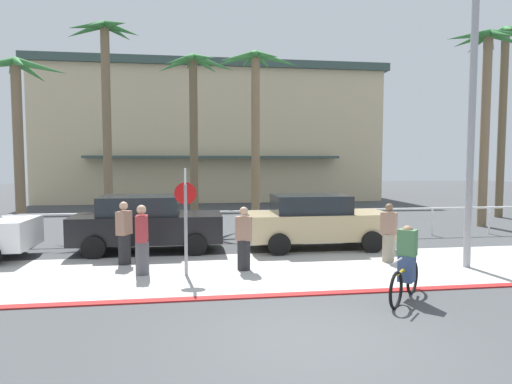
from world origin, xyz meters
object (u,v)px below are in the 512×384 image
(palm_tree_5, at_px, (487,79))
(palm_tree_6, at_px, (504,86))
(pedestrian_3, at_px, (124,236))
(car_black_1, at_px, (146,223))
(pedestrian_1, at_px, (389,235))
(stop_sign_bike_lane, at_px, (186,206))
(palm_tree_1, at_px, (17,104))
(cyclist_yellow_0, at_px, (406,265))
(palm_tree_2, at_px, (105,77))
(car_tan_2, at_px, (316,221))
(pedestrian_2, at_px, (142,243))
(streetlight_curb, at_px, (478,98))
(palm_tree_4, at_px, (255,95))
(palm_tree_3, at_px, (194,97))
(pedestrian_0, at_px, (244,241))

(palm_tree_5, relative_size, palm_tree_6, 0.89)
(pedestrian_3, bearing_deg, palm_tree_6, 24.30)
(car_black_1, distance_m, pedestrian_1, 7.06)
(stop_sign_bike_lane, xyz_separation_m, palm_tree_1, (-6.29, 7.03, 3.18))
(palm_tree_5, relative_size, cyclist_yellow_0, 5.42)
(palm_tree_1, bearing_deg, palm_tree_2, 29.70)
(car_tan_2, bearing_deg, pedestrian_2, -153.15)
(palm_tree_6, distance_m, pedestrian_3, 19.02)
(palm_tree_1, bearing_deg, car_tan_2, -22.61)
(car_black_1, bearing_deg, pedestrian_2, -86.02)
(pedestrian_2, bearing_deg, streetlight_curb, -4.48)
(palm_tree_2, height_order, pedestrian_3, palm_tree_2)
(pedestrian_2, distance_m, pedestrian_3, 1.29)
(streetlight_curb, distance_m, pedestrian_2, 8.92)
(pedestrian_1, bearing_deg, palm_tree_6, 40.67)
(palm_tree_4, xyz_separation_m, pedestrian_3, (-4.42, -6.82, -4.78))
(palm_tree_1, distance_m, palm_tree_4, 9.18)
(palm_tree_1, relative_size, palm_tree_2, 0.77)
(stop_sign_bike_lane, distance_m, palm_tree_4, 9.48)
(stop_sign_bike_lane, height_order, car_tan_2, stop_sign_bike_lane)
(cyclist_yellow_0, bearing_deg, palm_tree_4, 98.39)
(pedestrian_1, bearing_deg, streetlight_curb, -31.32)
(palm_tree_3, relative_size, pedestrian_2, 4.38)
(palm_tree_2, bearing_deg, streetlight_curb, -40.71)
(palm_tree_3, bearing_deg, pedestrian_0, -82.34)
(streetlight_curb, height_order, palm_tree_3, streetlight_curb)
(car_tan_2, distance_m, cyclist_yellow_0, 5.14)
(palm_tree_1, bearing_deg, stop_sign_bike_lane, -48.20)
(palm_tree_4, height_order, palm_tree_5, palm_tree_5)
(palm_tree_3, bearing_deg, car_black_1, -103.59)
(palm_tree_6, height_order, car_black_1, palm_tree_6)
(palm_tree_2, height_order, pedestrian_2, palm_tree_2)
(car_black_1, bearing_deg, pedestrian_3, -103.00)
(palm_tree_2, distance_m, pedestrian_3, 9.29)
(palm_tree_2, bearing_deg, cyclist_yellow_0, -54.84)
(palm_tree_1, distance_m, palm_tree_6, 21.36)
(palm_tree_1, bearing_deg, pedestrian_0, -41.06)
(car_black_1, height_order, cyclist_yellow_0, car_black_1)
(palm_tree_2, xyz_separation_m, car_tan_2, (7.40, -5.91, -5.36))
(palm_tree_5, bearing_deg, car_black_1, -166.58)
(pedestrian_2, bearing_deg, palm_tree_2, 105.74)
(palm_tree_5, distance_m, pedestrian_1, 10.33)
(palm_tree_6, distance_m, car_black_1, 18.04)
(stop_sign_bike_lane, bearing_deg, car_black_1, 112.07)
(streetlight_curb, xyz_separation_m, palm_tree_1, (-13.43, 7.45, 0.58))
(streetlight_curb, bearing_deg, palm_tree_4, 116.80)
(palm_tree_3, relative_size, palm_tree_6, 0.81)
(palm_tree_1, distance_m, pedestrian_0, 11.02)
(streetlight_curb, bearing_deg, palm_tree_5, 52.92)
(palm_tree_4, bearing_deg, palm_tree_2, 175.59)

